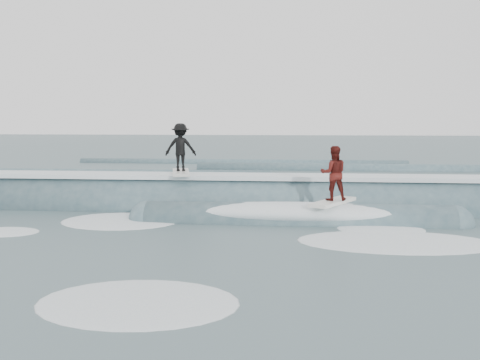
{
  "coord_description": "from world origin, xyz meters",
  "views": [
    {
      "loc": [
        1.53,
        -13.51,
        3.09
      ],
      "look_at": [
        0.0,
        3.31,
        1.1
      ],
      "focal_mm": 40.0,
      "sensor_mm": 36.0,
      "label": 1
    }
  ],
  "objects": [
    {
      "name": "surfer_black",
      "position": [
        -2.11,
        4.31,
        1.99
      ],
      "size": [
        1.09,
        2.07,
        1.71
      ],
      "color": "silver",
      "rests_on": "ground"
    },
    {
      "name": "far_swells",
      "position": [
        -0.74,
        17.65,
        0.0
      ],
      "size": [
        39.43,
        8.65,
        0.8
      ],
      "color": "#395460",
      "rests_on": "ground"
    },
    {
      "name": "breaking_wave",
      "position": [
        0.28,
        3.97,
        0.04
      ],
      "size": [
        23.87,
        3.88,
        2.2
      ],
      "color": "#395460",
      "rests_on": "ground"
    },
    {
      "name": "whitewater",
      "position": [
        0.79,
        -0.4,
        0.0
      ],
      "size": [
        13.68,
        9.11,
        0.1
      ],
      "color": "white",
      "rests_on": "ground"
    },
    {
      "name": "ground",
      "position": [
        0.0,
        0.0,
        0.0
      ],
      "size": [
        160.0,
        160.0,
        0.0
      ],
      "primitive_type": "plane",
      "color": "#415C5F",
      "rests_on": "ground"
    },
    {
      "name": "surfer_red",
      "position": [
        2.84,
        2.11,
        1.36
      ],
      "size": [
        1.51,
        1.99,
        1.69
      ],
      "color": "white",
      "rests_on": "ground"
    }
  ]
}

